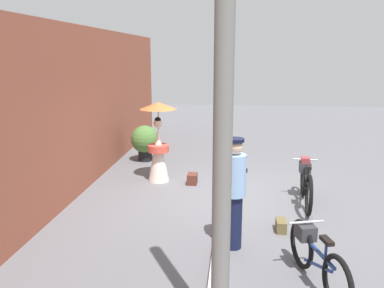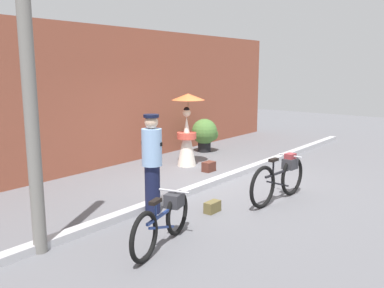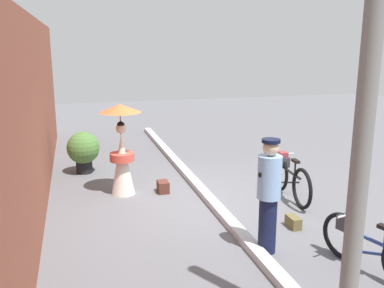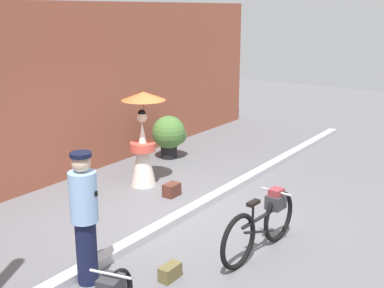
% 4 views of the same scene
% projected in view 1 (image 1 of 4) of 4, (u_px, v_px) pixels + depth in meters
% --- Properties ---
extents(ground_plane, '(30.00, 30.00, 0.00)m').
position_uv_depth(ground_plane, '(224.00, 196.00, 8.21)').
color(ground_plane, slate).
extents(building_wall, '(14.00, 0.40, 3.46)m').
position_uv_depth(building_wall, '(71.00, 111.00, 8.17)').
color(building_wall, brown).
rests_on(building_wall, ground_plane).
extents(sidewalk_curb, '(14.00, 0.20, 0.12)m').
position_uv_depth(sidewalk_curb, '(224.00, 193.00, 8.20)').
color(sidewalk_curb, '#B2B2B7').
rests_on(sidewalk_curb, ground_plane).
extents(bicycle_near_officer, '(1.80, 0.48, 0.84)m').
position_uv_depth(bicycle_near_officer, '(306.00, 182.00, 7.69)').
color(bicycle_near_officer, black).
rests_on(bicycle_near_officer, ground_plane).
extents(bicycle_far_side, '(1.61, 0.58, 0.74)m').
position_uv_depth(bicycle_far_side, '(316.00, 256.00, 4.99)').
color(bicycle_far_side, black).
rests_on(bicycle_far_side, ground_plane).
extents(person_officer, '(0.34, 0.38, 1.70)m').
position_uv_depth(person_officer, '(234.00, 191.00, 5.83)').
color(person_officer, '#141938').
rests_on(person_officer, ground_plane).
extents(person_with_parasol, '(0.83, 0.83, 1.83)m').
position_uv_depth(person_with_parasol, '(158.00, 141.00, 8.99)').
color(person_with_parasol, silver).
rests_on(person_with_parasol, ground_plane).
extents(potted_plant_by_door, '(0.78, 0.76, 0.98)m').
position_uv_depth(potted_plant_by_door, '(146.00, 141.00, 10.82)').
color(potted_plant_by_door, black).
rests_on(potted_plant_by_door, ground_plane).
extents(backpack_on_pavement, '(0.31, 0.16, 0.19)m').
position_uv_depth(backpack_on_pavement, '(281.00, 225.00, 6.55)').
color(backpack_on_pavement, brown).
rests_on(backpack_on_pavement, ground_plane).
extents(backpack_spare, '(0.31, 0.22, 0.24)m').
position_uv_depth(backpack_spare, '(193.00, 179.00, 8.94)').
color(backpack_spare, '#592D23').
rests_on(backpack_spare, ground_plane).
extents(utility_pole, '(0.18, 0.18, 4.80)m').
position_uv_depth(utility_pole, '(223.00, 109.00, 3.50)').
color(utility_pole, slate).
rests_on(utility_pole, ground_plane).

